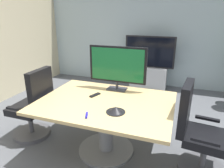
{
  "coord_description": "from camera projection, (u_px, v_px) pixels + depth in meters",
  "views": [
    {
      "loc": [
        0.77,
        -1.93,
        1.82
      ],
      "look_at": [
        -0.09,
        0.51,
        0.9
      ],
      "focal_mm": 32.17,
      "sensor_mm": 36.0,
      "label": 1
    }
  ],
  "objects": [
    {
      "name": "ground_plane",
      "position": [
        105.0,
        164.0,
        2.57
      ],
      "size": [
        7.64,
        7.64,
        0.0
      ],
      "primitive_type": "plane",
      "color": "#515459"
    },
    {
      "name": "wall_back_glass_partition",
      "position": [
        152.0,
        32.0,
        5.06
      ],
      "size": [
        5.74,
        0.1,
        2.75
      ],
      "primitive_type": "cube",
      "color": "#9EB2B7",
      "rests_on": "ground"
    },
    {
      "name": "conference_table",
      "position": [
        106.0,
        115.0,
        2.64
      ],
      "size": [
        1.7,
        1.26,
        0.75
      ],
      "color": "tan",
      "rests_on": "ground"
    },
    {
      "name": "office_chair_left",
      "position": [
        34.0,
        110.0,
        3.0
      ],
      "size": [
        0.6,
        0.57,
        1.09
      ],
      "rotation": [
        0.0,
        0.0,
        -1.57
      ],
      "color": "#4C4C51",
      "rests_on": "ground"
    },
    {
      "name": "office_chair_right",
      "position": [
        197.0,
        137.0,
        2.34
      ],
      "size": [
        0.62,
        0.6,
        1.09
      ],
      "rotation": [
        0.0,
        0.0,
        1.45
      ],
      "color": "#4C4C51",
      "rests_on": "ground"
    },
    {
      "name": "tv_monitor",
      "position": [
        117.0,
        66.0,
        2.86
      ],
      "size": [
        0.84,
        0.18,
        0.64
      ],
      "color": "#333338",
      "rests_on": "conference_table"
    },
    {
      "name": "wall_display_unit",
      "position": [
        149.0,
        71.0,
        5.05
      ],
      "size": [
        1.2,
        0.36,
        1.31
      ],
      "color": "#B7BABC",
      "rests_on": "ground"
    },
    {
      "name": "conference_phone",
      "position": [
        116.0,
        110.0,
        2.28
      ],
      "size": [
        0.22,
        0.22,
        0.07
      ],
      "color": "black",
      "rests_on": "conference_table"
    },
    {
      "name": "remote_control",
      "position": [
        95.0,
        95.0,
        2.75
      ],
      "size": [
        0.11,
        0.18,
        0.02
      ],
      "primitive_type": "cube",
      "rotation": [
        0.0,
        0.0,
        -0.36
      ],
      "color": "black",
      "rests_on": "conference_table"
    },
    {
      "name": "whiteboard_marker",
      "position": [
        87.0,
        115.0,
        2.2
      ],
      "size": [
        0.07,
        0.13,
        0.02
      ],
      "primitive_type": "cube",
      "rotation": [
        0.0,
        0.0,
        -1.18
      ],
      "color": "#1919A5",
      "rests_on": "conference_table"
    }
  ]
}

